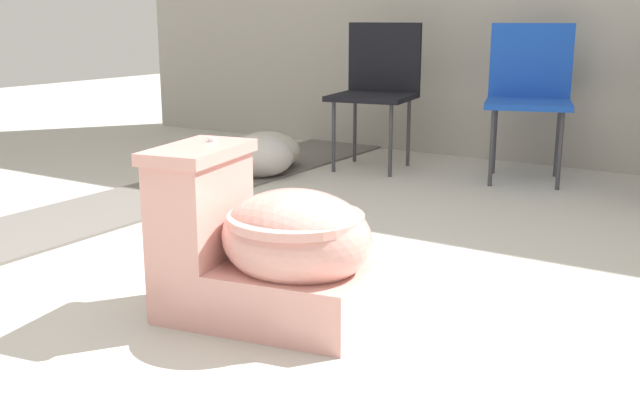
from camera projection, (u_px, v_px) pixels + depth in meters
name	position (u px, v px, depth m)	size (l,w,h in m)	color
ground_plane	(211.00, 325.00, 2.17)	(14.00, 14.00, 0.00)	#B7B2A8
gravel_strip	(63.00, 222.00, 3.24)	(0.56, 8.00, 0.01)	#605B56
toilet	(266.00, 248.00, 2.17)	(0.69, 0.48, 0.52)	#E09E93
folding_chair_left	(378.00, 79.00, 4.36)	(0.50, 0.50, 0.83)	black
folding_chair_middle	(529.00, 85.00, 4.03)	(0.55, 0.55, 0.83)	#1947B2
boulder_near	(257.00, 156.00, 4.13)	(0.40, 0.34, 0.23)	#B7B2AD
boulder_far	(267.00, 151.00, 4.36)	(0.39, 0.38, 0.22)	#ADA899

